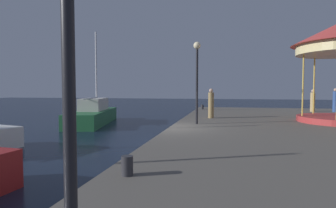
{
  "coord_description": "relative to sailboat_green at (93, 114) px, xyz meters",
  "views": [
    {
      "loc": [
        2.54,
        -12.68,
        2.56
      ],
      "look_at": [
        -0.77,
        3.48,
        1.67
      ],
      "focal_mm": 30.34,
      "sensor_mm": 36.0,
      "label": 1
    }
  ],
  "objects": [
    {
      "name": "ground_plane",
      "position": [
        6.94,
        -6.38,
        -0.71
      ],
      "size": [
        120.0,
        120.0,
        0.0
      ],
      "primitive_type": "plane",
      "color": "black"
    },
    {
      "name": "quay_dock",
      "position": [
        13.8,
        -6.38,
        -0.31
      ],
      "size": [
        13.71,
        29.56,
        0.8
      ],
      "primitive_type": "cube",
      "color": "#5B564F",
      "rests_on": "ground"
    },
    {
      "name": "sailboat_green",
      "position": [
        0.0,
        0.0,
        0.0
      ],
      "size": [
        3.58,
        7.76,
        6.85
      ],
      "color": "#236638",
      "rests_on": "ground"
    },
    {
      "name": "lamp_post_mid_promenade",
      "position": [
        8.05,
        -4.9,
        2.9
      ],
      "size": [
        0.36,
        0.36,
        4.08
      ],
      "color": "black",
      "rests_on": "quay_dock"
    },
    {
      "name": "bollard_north",
      "position": [
        7.48,
        5.43,
        0.29
      ],
      "size": [
        0.24,
        0.24,
        0.4
      ],
      "primitive_type": "cylinder",
      "color": "#2D2D33",
      "rests_on": "quay_dock"
    },
    {
      "name": "bollard_center",
      "position": [
        7.53,
        -13.67,
        0.29
      ],
      "size": [
        0.24,
        0.24,
        0.4
      ],
      "primitive_type": "cylinder",
      "color": "#2D2D33",
      "rests_on": "quay_dock"
    },
    {
      "name": "person_mid_promenade",
      "position": [
        17.6,
        4.54,
        0.94
      ],
      "size": [
        0.34,
        0.34,
        1.8
      ],
      "color": "#2D4C8C",
      "rests_on": "quay_dock"
    },
    {
      "name": "person_by_the_water",
      "position": [
        8.6,
        -1.85,
        0.93
      ],
      "size": [
        0.34,
        0.34,
        1.78
      ],
      "color": "#937A4C",
      "rests_on": "quay_dock"
    },
    {
      "name": "person_far_corner",
      "position": [
        16.02,
        4.52,
        0.89
      ],
      "size": [
        0.34,
        0.34,
        1.71
      ],
      "color": "tan",
      "rests_on": "quay_dock"
    }
  ]
}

